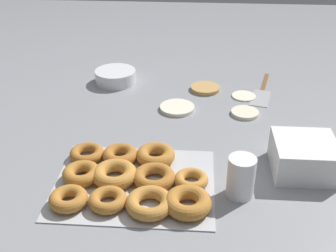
% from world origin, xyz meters
% --- Properties ---
extents(ground_plane, '(3.00, 3.00, 0.00)m').
position_xyz_m(ground_plane, '(0.00, 0.00, 0.00)').
color(ground_plane, gray).
extents(pancake_0, '(0.10, 0.10, 0.01)m').
position_xyz_m(pancake_0, '(0.04, 0.24, 0.01)').
color(pancake_0, tan).
rests_on(pancake_0, ground_plane).
extents(pancake_1, '(0.08, 0.08, 0.01)m').
position_xyz_m(pancake_1, '(0.17, 0.19, 0.00)').
color(pancake_1, silver).
rests_on(pancake_1, ground_plane).
extents(pancake_2, '(0.09, 0.09, 0.01)m').
position_xyz_m(pancake_2, '(0.17, 0.07, 0.01)').
color(pancake_2, beige).
rests_on(pancake_2, ground_plane).
extents(pancake_3, '(0.11, 0.11, 0.01)m').
position_xyz_m(pancake_3, '(-0.05, 0.08, 0.01)').
color(pancake_3, silver).
rests_on(pancake_3, ground_plane).
extents(donut_tray, '(0.39, 0.31, 0.04)m').
position_xyz_m(donut_tray, '(-0.14, -0.32, 0.02)').
color(donut_tray, silver).
rests_on(donut_tray, ground_plane).
extents(batter_bowl, '(0.15, 0.15, 0.05)m').
position_xyz_m(batter_bowl, '(-0.29, 0.28, 0.02)').
color(batter_bowl, white).
rests_on(batter_bowl, ground_plane).
extents(container_stack, '(0.15, 0.15, 0.08)m').
position_xyz_m(container_stack, '(0.29, -0.23, 0.04)').
color(container_stack, white).
rests_on(container_stack, ground_plane).
extents(paper_cup, '(0.06, 0.06, 0.10)m').
position_xyz_m(paper_cup, '(0.12, -0.34, 0.05)').
color(paper_cup, white).
rests_on(paper_cup, ground_plane).
extents(spatula, '(0.10, 0.28, 0.01)m').
position_xyz_m(spatula, '(0.24, 0.22, 0.00)').
color(spatula, brown).
rests_on(spatula, ground_plane).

